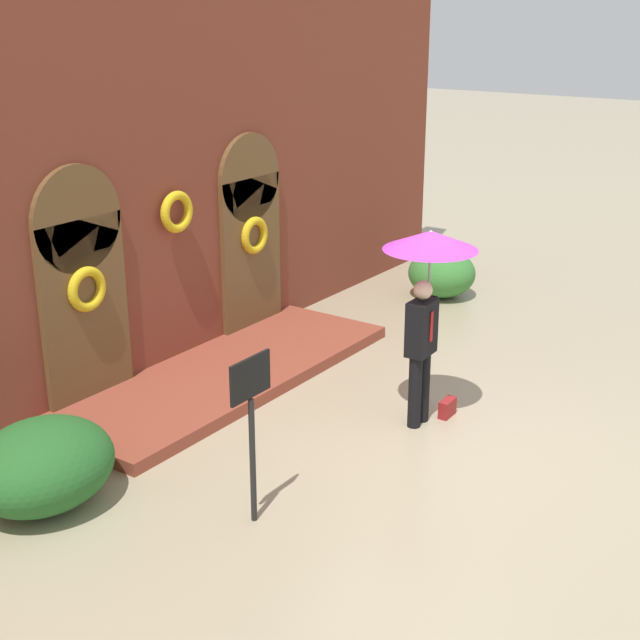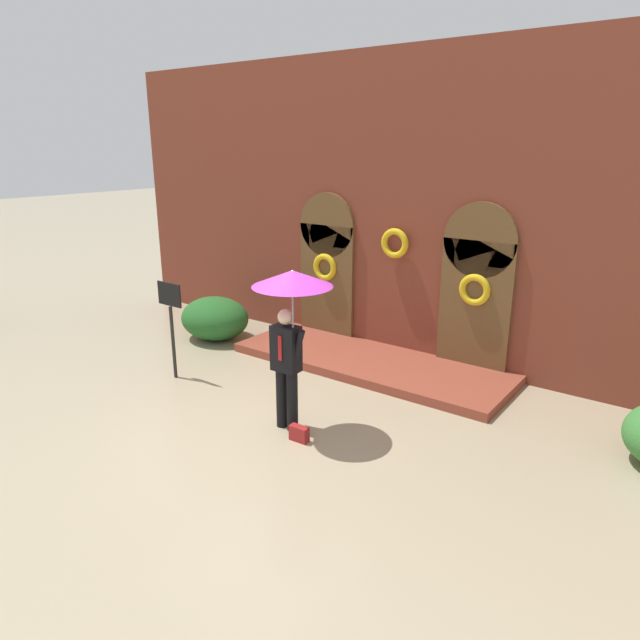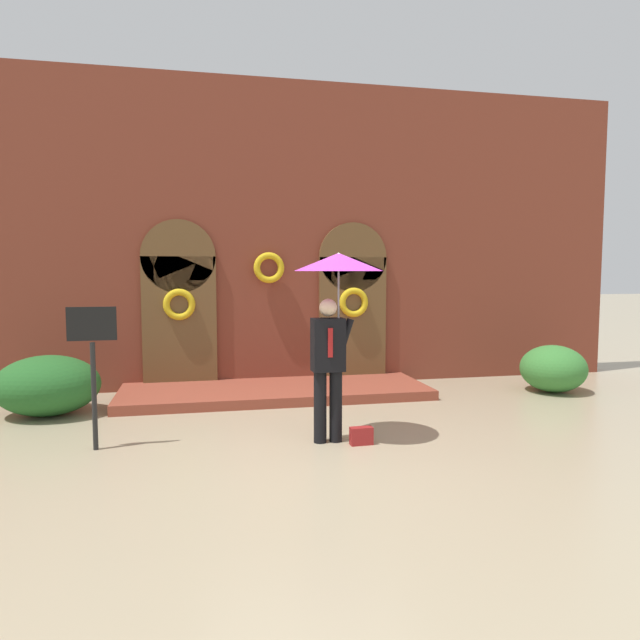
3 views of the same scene
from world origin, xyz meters
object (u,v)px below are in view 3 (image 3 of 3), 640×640
object	(u,v)px
person_with_umbrella	(336,290)
handbag	(361,436)
sign_post	(93,354)
shrub_left	(48,385)
shrub_right	(553,369)

from	to	relation	value
person_with_umbrella	handbag	bearing A→B (deg)	-35.57
sign_post	person_with_umbrella	bearing A→B (deg)	-5.48
person_with_umbrella	shrub_left	world-z (taller)	person_with_umbrella
handbag	sign_post	distance (m)	3.38
shrub_left	shrub_right	bearing A→B (deg)	-0.66
person_with_umbrella	sign_post	bearing A→B (deg)	174.52
person_with_umbrella	shrub_right	world-z (taller)	person_with_umbrella
shrub_left	sign_post	bearing A→B (deg)	-62.79
shrub_right	handbag	bearing A→B (deg)	-151.46
handbag	shrub_left	bearing A→B (deg)	148.46
shrub_right	shrub_left	bearing A→B (deg)	179.34
sign_post	shrub_left	size ratio (longest dim) A/B	1.14
person_with_umbrella	handbag	distance (m)	1.83
handbag	sign_post	size ratio (longest dim) A/B	0.16
handbag	sign_post	bearing A→B (deg)	169.74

